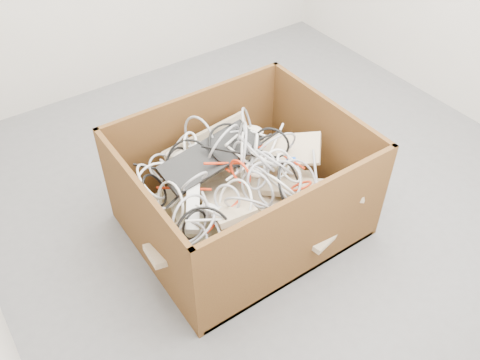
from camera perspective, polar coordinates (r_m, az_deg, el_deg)
ground at (r=2.92m, az=3.13°, el=-0.40°), size 3.00×3.00×0.00m
cardboard_box at (r=2.58m, az=0.01°, el=-2.74°), size 1.07×0.89×0.58m
keyboard_pile at (r=2.51m, az=0.26°, el=-0.27°), size 1.10×0.86×0.40m
mice_scatter at (r=2.46m, az=0.06°, el=0.63°), size 0.66×0.63×0.19m
power_strip_left at (r=2.31m, az=-5.33°, el=-2.24°), size 0.22×0.30×0.13m
power_strip_right at (r=2.28m, az=-1.06°, el=-4.16°), size 0.23×0.24×0.09m
vga_plug at (r=2.55m, az=5.82°, el=2.13°), size 0.06×0.06×0.03m
cable_tangle at (r=2.37m, az=-1.20°, el=0.81°), size 0.90×0.80×0.46m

